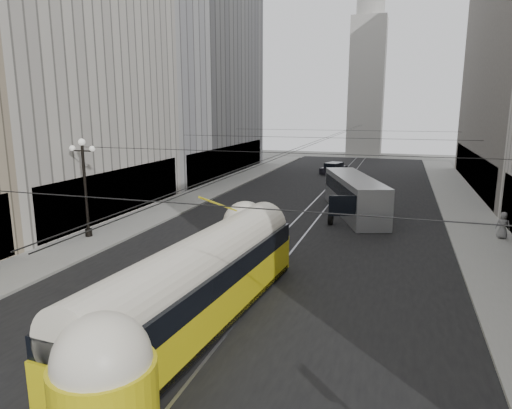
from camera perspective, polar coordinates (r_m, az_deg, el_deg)
The scene contains 14 objects.
road at distance 40.12m, azimuth 7.77°, elevation -0.26°, with size 20.00×85.00×0.02m, color black.
sidewalk_left at distance 46.84m, azimuth -6.07°, elevation 1.62°, with size 4.00×72.00×0.15m, color gray.
sidewalk_right at distance 43.31m, azimuth 24.44°, elevation -0.23°, with size 4.00×72.00×0.15m, color gray.
rail_left at distance 40.25m, azimuth 6.72°, elevation -0.19°, with size 0.12×85.00×0.04m, color gray.
rail_right at distance 40.00m, azimuth 8.83°, elevation -0.33°, with size 0.12×85.00×0.04m, color gray.
building_left_far at distance 60.66m, azimuth -8.87°, elevation 17.36°, with size 12.60×28.60×28.60m.
distant_tower at distance 86.68m, azimuth 13.77°, elevation 15.91°, with size 6.00×6.00×31.36m.
lamppost_left_mid at distance 31.23m, azimuth -20.61°, elevation 2.63°, with size 1.86×0.44×6.37m.
catenary at distance 38.31m, azimuth 7.93°, elevation 8.06°, with size 25.00×72.00×0.23m.
streetcar at distance 18.12m, azimuth -6.89°, elevation -9.49°, with size 3.73×16.47×3.62m.
city_bus at distance 37.40m, azimuth 12.17°, elevation 1.30°, with size 6.29×12.42×3.04m.
sedan_white_far at distance 51.55m, azimuth 12.39°, elevation 2.94°, with size 3.02×4.52×1.32m.
sedan_dark_far at distance 61.00m, azimuth 9.69°, elevation 4.45°, with size 3.21×4.97×1.46m.
pedestrian_sidewalk_right at distance 33.38m, azimuth 28.49°, elevation -2.28°, with size 0.85×0.52×1.73m, color slate.
Camera 1 is at (6.63, -6.18, 8.34)m, focal length 32.00 mm.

